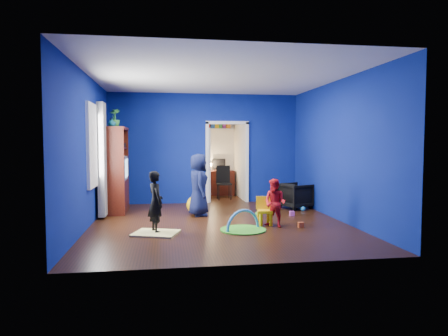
{
  "coord_description": "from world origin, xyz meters",
  "views": [
    {
      "loc": [
        -1.06,
        -7.82,
        1.61
      ],
      "look_at": [
        0.17,
        0.4,
        1.08
      ],
      "focal_mm": 32.0,
      "sensor_mm": 36.0,
      "label": 1
    }
  ],
  "objects": [
    {
      "name": "toy_0",
      "position": [
        1.49,
        -0.63,
        0.05
      ],
      "size": [
        0.1,
        0.08,
        0.1
      ],
      "primitive_type": "cube",
      "color": "#DA5224",
      "rests_on": "floor"
    },
    {
      "name": "toddler_red",
      "position": [
        1.01,
        -0.51,
        0.46
      ],
      "size": [
        0.56,
        0.56,
        0.92
      ],
      "primitive_type": "imported",
      "rotation": [
        0.0,
        0.0,
        -0.76
      ],
      "color": "red",
      "rests_on": "floor"
    },
    {
      "name": "floor",
      "position": [
        0.0,
        0.0,
        0.0
      ],
      "size": [
        5.0,
        5.5,
        0.01
      ],
      "primitive_type": "cube",
      "color": "black",
      "rests_on": "ground"
    },
    {
      "name": "toy_1",
      "position": [
        2.16,
        1.13,
        0.06
      ],
      "size": [
        0.11,
        0.11,
        0.11
      ],
      "primitive_type": "sphere",
      "color": "#2791DF",
      "rests_on": "floor"
    },
    {
      "name": "window_left",
      "position": [
        -2.48,
        0.35,
        1.55
      ],
      "size": [
        0.03,
        0.95,
        1.55
      ],
      "primitive_type": "cube",
      "color": "white",
      "rests_on": "wall_left"
    },
    {
      "name": "curtain",
      "position": [
        -2.37,
        0.9,
        1.25
      ],
      "size": [
        0.14,
        0.42,
        2.4
      ],
      "primitive_type": "cube",
      "color": "slate",
      "rests_on": "floor"
    },
    {
      "name": "armchair",
      "position": [
        2.1,
        1.5,
        0.31
      ],
      "size": [
        0.89,
        0.88,
        0.63
      ],
      "primitive_type": "imported",
      "rotation": [
        0.0,
        0.0,
        1.97
      ],
      "color": "black",
      "rests_on": "floor"
    },
    {
      "name": "wall_right",
      "position": [
        2.5,
        0.0,
        1.45
      ],
      "size": [
        0.02,
        5.5,
        2.9
      ],
      "primitive_type": "cube",
      "color": "navy",
      "rests_on": "floor"
    },
    {
      "name": "potted_plant",
      "position": [
        -2.21,
        1.84,
        2.18
      ],
      "size": [
        0.31,
        0.31,
        0.44
      ],
      "primitive_type": "imported",
      "rotation": [
        0.0,
        0.0,
        -0.31
      ],
      "color": "green",
      "rests_on": "tv_armoire"
    },
    {
      "name": "doorway",
      "position": [
        0.6,
        2.75,
        1.05
      ],
      "size": [
        1.16,
        0.1,
        2.1
      ],
      "primitive_type": "cube",
      "color": "white",
      "rests_on": "floor"
    },
    {
      "name": "wall_back",
      "position": [
        0.0,
        2.75,
        1.45
      ],
      "size": [
        5.0,
        0.02,
        2.9
      ],
      "primitive_type": "cube",
      "color": "navy",
      "rests_on": "floor"
    },
    {
      "name": "folding_chair",
      "position": [
        0.6,
        3.3,
        0.46
      ],
      "size": [
        0.4,
        0.4,
        0.92
      ],
      "primitive_type": "cube",
      "color": "black",
      "rests_on": "floor"
    },
    {
      "name": "toy_3",
      "position": [
        1.71,
        0.57,
        0.05
      ],
      "size": [
        0.1,
        0.08,
        0.1
      ],
      "primitive_type": "cube",
      "color": "#BF49C4",
      "rests_on": "floor"
    },
    {
      "name": "wall_front",
      "position": [
        0.0,
        -2.75,
        1.45
      ],
      "size": [
        5.0,
        0.02,
        2.9
      ],
      "primitive_type": "cube",
      "color": "navy",
      "rests_on": "floor"
    },
    {
      "name": "child_navy",
      "position": [
        -0.33,
        0.88,
        0.68
      ],
      "size": [
        0.46,
        0.68,
        1.37
      ],
      "primitive_type": "imported",
      "rotation": [
        0.0,
        0.0,
        1.6
      ],
      "color": "#10193D",
      "rests_on": "floor"
    },
    {
      "name": "ceiling",
      "position": [
        0.0,
        0.0,
        2.9
      ],
      "size": [
        5.0,
        5.5,
        0.01
      ],
      "primitive_type": "cube",
      "color": "white",
      "rests_on": "wall_back"
    },
    {
      "name": "yellow_blanket",
      "position": [
        -1.23,
        -0.77,
        0.01
      ],
      "size": [
        0.9,
        0.81,
        0.03
      ],
      "primitive_type": "cube",
      "rotation": [
        0.0,
        0.0,
        -0.33
      ],
      "color": "#F2E07A",
      "rests_on": "floor"
    },
    {
      "name": "desk_lamp",
      "position": [
        0.32,
        4.32,
        0.93
      ],
      "size": [
        0.14,
        0.14,
        0.14
      ],
      "primitive_type": "sphere",
      "color": "#FFD88C",
      "rests_on": "study_desk"
    },
    {
      "name": "book_shelf",
      "position": [
        0.6,
        4.37,
        2.02
      ],
      "size": [
        0.88,
        0.24,
        0.04
      ],
      "primitive_type": "cube",
      "color": "white",
      "rests_on": "study_desk"
    },
    {
      "name": "vase",
      "position": [
        -2.21,
        1.32,
        2.05
      ],
      "size": [
        0.23,
        0.23,
        0.18
      ],
      "primitive_type": "imported",
      "rotation": [
        0.0,
        0.0,
        -0.38
      ],
      "color": "#0D5769",
      "rests_on": "tv_armoire"
    },
    {
      "name": "desk_monitor",
      "position": [
        0.6,
        4.38,
        0.95
      ],
      "size": [
        0.4,
        0.05,
        0.32
      ],
      "primitive_type": "cube",
      "color": "black",
      "rests_on": "study_desk"
    },
    {
      "name": "tv_armoire",
      "position": [
        -2.21,
        1.62,
        0.98
      ],
      "size": [
        0.58,
        1.14,
        1.96
      ],
      "primitive_type": "cube",
      "color": "#3D180A",
      "rests_on": "floor"
    },
    {
      "name": "kid_chair",
      "position": [
        0.86,
        -0.31,
        0.25
      ],
      "size": [
        0.31,
        0.31,
        0.5
      ],
      "primitive_type": "cube",
      "rotation": [
        0.0,
        0.0,
        -0.13
      ],
      "color": "yellow",
      "rests_on": "floor"
    },
    {
      "name": "play_mat",
      "position": [
        0.35,
        -0.72,
        0.01
      ],
      "size": [
        0.84,
        0.84,
        0.02
      ],
      "primitive_type": "cylinder",
      "color": "green",
      "rests_on": "floor"
    },
    {
      "name": "study_desk",
      "position": [
        0.6,
        4.26,
        0.38
      ],
      "size": [
        0.88,
        0.44,
        0.75
      ],
      "primitive_type": "cube",
      "color": "#3D140A",
      "rests_on": "floor"
    },
    {
      "name": "child_black",
      "position": [
        -1.23,
        -0.67,
        0.55
      ],
      "size": [
        0.39,
        0.47,
        1.11
      ],
      "primitive_type": "imported",
      "rotation": [
        0.0,
        0.0,
        1.95
      ],
      "color": "black",
      "rests_on": "floor"
    },
    {
      "name": "crt_tv",
      "position": [
        -2.17,
        1.62,
        1.02
      ],
      "size": [
        0.46,
        0.7,
        0.54
      ],
      "primitive_type": "cube",
      "color": "silver",
      "rests_on": "tv_armoire"
    },
    {
      "name": "alcove",
      "position": [
        0.6,
        3.62,
        1.25
      ],
      "size": [
        1.0,
        1.75,
        2.5
      ],
      "primitive_type": null,
      "color": "silver",
      "rests_on": "floor"
    },
    {
      "name": "toy_arch",
      "position": [
        0.35,
        -0.72,
        0.02
      ],
      "size": [
        0.7,
        0.38,
        0.75
      ],
      "primitive_type": "torus",
      "rotation": [
        1.57,
        0.0,
        0.46
      ],
      "color": "#3F8CD8",
      "rests_on": "floor"
    },
    {
      "name": "hopper_ball",
      "position": [
        -0.38,
        1.13,
        0.2
      ],
      "size": [
        0.41,
        0.41,
        0.41
      ],
      "primitive_type": "sphere",
      "color": "yellow",
      "rests_on": "floor"
    },
    {
      "name": "wall_left",
      "position": [
        -2.5,
        0.0,
        1.45
      ],
      "size": [
        0.02,
        5.5,
        2.9
      ],
      "primitive_type": "cube",
      "color": "navy",
      "rests_on": "floor"
    },
    {
      "name": "toy_2",
      "position": [
        0.93,
        0.58,
        0.06
      ],
      "size": [
        0.11,
        0.11,
        0.11
      ],
      "primitive_type": "sphere",
      "color": "green",
      "rests_on": "floor"
    }
  ]
}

